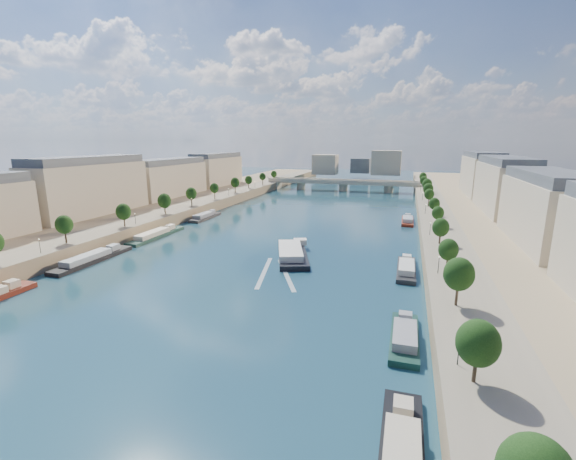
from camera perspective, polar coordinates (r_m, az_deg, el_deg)
The scene contains 17 objects.
ground at distance 158.70m, azimuth 0.59°, elevation 0.07°, with size 700.00×700.00×0.00m, color #0C2934.
quay_left at distance 191.13m, azimuth -20.59°, elevation 2.24°, with size 44.00×520.00×5.00m, color #9E8460.
quay_right at distance 154.47m, azimuth 27.14°, elevation -0.81°, with size 44.00×520.00×5.00m, color #9E8460.
pave_left at distance 181.97m, azimuth -16.90°, elevation 2.82°, with size 14.00×520.00×0.10m, color gray.
pave_right at distance 151.93m, azimuth 21.68°, elevation 0.49°, with size 14.00×520.00×0.10m, color gray.
trees_left at distance 181.68m, azimuth -16.13°, elevation 4.59°, with size 4.80×268.80×8.26m.
trees_right at distance 160.61m, azimuth 20.88°, elevation 3.18°, with size 4.80×268.80×8.26m.
lamps_left at distance 170.88m, azimuth -17.56°, elevation 3.06°, with size 0.36×200.36×4.28m.
lamps_right at distance 155.99m, azimuth 19.99°, elevation 1.97°, with size 0.36×200.36×4.28m.
buildings_left at distance 206.60m, azimuth -21.76°, elevation 6.81°, with size 16.00×226.00×23.20m.
buildings_right at distance 166.51m, azimuth 31.37°, elevation 4.53°, with size 16.00×226.00×23.20m.
skyline at distance 370.60m, azimuth 10.95°, elevation 9.61°, with size 79.00×42.00×22.00m.
bridge at distance 284.51m, azimuth 8.20°, elevation 6.78°, with size 112.00×12.00×8.15m.
tour_barge at distance 121.84m, azimuth 0.61°, elevation -3.40°, with size 17.97×31.17×4.07m.
wake at distance 107.21m, azimuth -1.93°, elevation -6.40°, with size 16.01×25.67×0.04m.
moored_barges_left at distance 131.47m, azimuth -26.76°, elevation -3.76°, with size 5.00×157.81×3.60m.
moored_barges_right at distance 102.20m, azimuth 17.07°, elevation -7.50°, with size 5.00×159.49×3.60m.
Camera 1 is at (43.99, -48.21, 35.82)m, focal length 24.00 mm.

